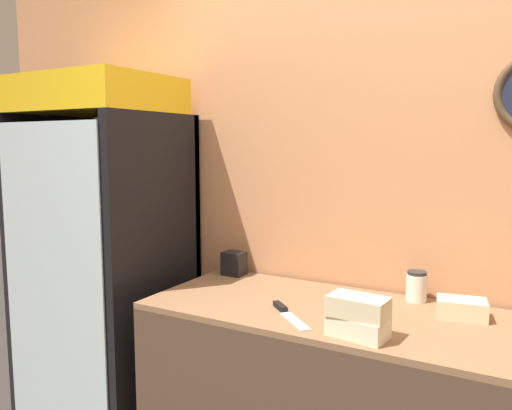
{
  "coord_description": "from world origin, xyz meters",
  "views": [
    {
      "loc": [
        0.49,
        -0.99,
        1.56
      ],
      "look_at": [
        -0.62,
        0.99,
        1.29
      ],
      "focal_mm": 35.0,
      "sensor_mm": 36.0,
      "label": 1
    }
  ],
  "objects": [
    {
      "name": "chefs_knife",
      "position": [
        -0.34,
        0.74,
        0.9
      ],
      "size": [
        0.25,
        0.23,
        0.02
      ],
      "color": "silver",
      "rests_on": "prep_counter"
    },
    {
      "name": "beverage_cooler",
      "position": [
        -1.49,
        0.94,
        1.04
      ],
      "size": [
        0.77,
        0.68,
        1.9
      ],
      "color": "black",
      "rests_on": "ground_plane"
    },
    {
      "name": "sandwich_stack_middle",
      "position": [
        -0.02,
        0.65,
        1.0
      ],
      "size": [
        0.21,
        0.13,
        0.07
      ],
      "color": "beige",
      "rests_on": "sandwich_stack_bottom"
    },
    {
      "name": "wall_back",
      "position": [
        0.0,
        1.28,
        1.35
      ],
      "size": [
        5.2,
        0.09,
        2.7
      ],
      "color": "tan",
      "rests_on": "ground_plane"
    },
    {
      "name": "condiment_jar",
      "position": [
        0.07,
        1.16,
        0.96
      ],
      "size": [
        0.09,
        0.09,
        0.13
      ],
      "color": "silver",
      "rests_on": "prep_counter"
    },
    {
      "name": "sandwich_flat_left",
      "position": [
        0.27,
        1.03,
        0.93
      ],
      "size": [
        0.2,
        0.15,
        0.07
      ],
      "color": "beige",
      "rests_on": "prep_counter"
    },
    {
      "name": "napkin_dispenser",
      "position": [
        -0.84,
        1.15,
        0.95
      ],
      "size": [
        0.11,
        0.09,
        0.12
      ],
      "color": "black",
      "rests_on": "prep_counter"
    },
    {
      "name": "sandwich_stack_bottom",
      "position": [
        -0.02,
        0.65,
        0.93
      ],
      "size": [
        0.22,
        0.14,
        0.07
      ],
      "color": "beige",
      "rests_on": "prep_counter"
    }
  ]
}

